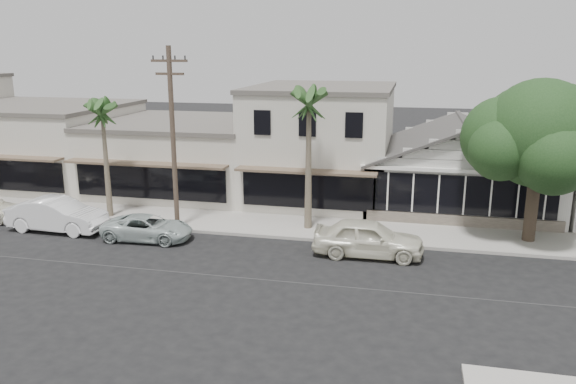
% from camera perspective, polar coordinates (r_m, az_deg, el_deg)
% --- Properties ---
extents(ground, '(140.00, 140.00, 0.00)m').
position_cam_1_polar(ground, '(21.87, 5.58, -9.58)').
color(ground, black).
rests_on(ground, ground).
extents(sidewalk_north, '(90.00, 3.50, 0.15)m').
position_cam_1_polar(sidewalk_north, '(29.84, -8.21, -2.89)').
color(sidewalk_north, '#9E9991').
rests_on(sidewalk_north, ground).
extents(corner_shop, '(10.40, 8.60, 5.10)m').
position_cam_1_polar(corner_shop, '(33.05, 17.04, 2.85)').
color(corner_shop, beige).
rests_on(corner_shop, ground).
extents(row_building_near, '(8.00, 10.00, 6.50)m').
position_cam_1_polar(row_building_near, '(34.24, 3.50, 4.92)').
color(row_building_near, beige).
rests_on(row_building_near, ground).
extents(row_building_midnear, '(10.00, 10.00, 4.20)m').
position_cam_1_polar(row_building_midnear, '(36.91, -10.48, 3.58)').
color(row_building_midnear, silver).
rests_on(row_building_midnear, ground).
extents(row_building_midfar, '(11.00, 10.00, 5.00)m').
position_cam_1_polar(row_building_midfar, '(42.03, -23.87, 4.44)').
color(row_building_midfar, beige).
rests_on(row_building_midfar, ground).
extents(utility_pole, '(1.80, 0.24, 9.00)m').
position_cam_1_polar(utility_pole, '(27.78, -11.62, 5.66)').
color(utility_pole, brown).
rests_on(utility_pole, ground).
extents(car_0, '(4.83, 1.99, 1.64)m').
position_cam_1_polar(car_0, '(24.85, 8.15, -4.64)').
color(car_0, silver).
rests_on(car_0, ground).
extents(car_1, '(5.06, 1.92, 1.65)m').
position_cam_1_polar(car_1, '(30.21, -22.39, -2.16)').
color(car_1, white).
rests_on(car_1, ground).
extents(car_2, '(4.33, 2.13, 1.18)m').
position_cam_1_polar(car_2, '(27.52, -14.08, -3.54)').
color(car_2, '#B1BEBB').
rests_on(car_2, ground).
extents(shade_tree, '(6.88, 6.22, 7.63)m').
position_cam_1_polar(shade_tree, '(27.80, 23.98, 5.21)').
color(shade_tree, '#4B3C2D').
rests_on(shade_tree, ground).
extents(palm_east, '(2.99, 2.99, 7.53)m').
position_cam_1_polar(palm_east, '(26.93, 2.15, 9.15)').
color(palm_east, '#726651').
rests_on(palm_east, ground).
extents(palm_mid, '(2.77, 2.77, 6.70)m').
position_cam_1_polar(palm_mid, '(30.58, -18.37, 7.75)').
color(palm_mid, '#726651').
rests_on(palm_mid, ground).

